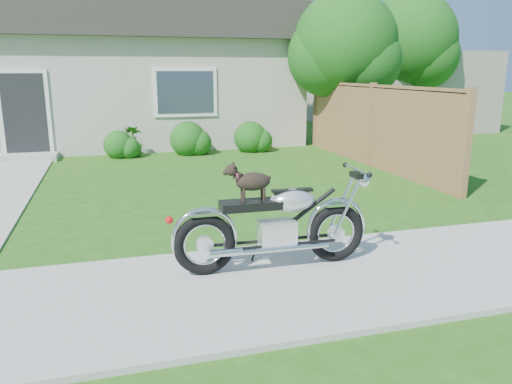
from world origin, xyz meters
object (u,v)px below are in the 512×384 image
potted_plant_right (134,141)px  motorcycle_with_dog (276,223)px  tree_far (414,44)px  fence (371,125)px  house (89,71)px  tree_near (350,48)px

potted_plant_right → motorcycle_with_dog: 8.27m
tree_far → fence: bearing=-130.7°
motorcycle_with_dog → house: bearing=101.8°
potted_plant_right → motorcycle_with_dog: motorcycle_with_dog is taller
tree_far → motorcycle_with_dog: (-8.17, -10.08, -2.46)m
tree_near → tree_far: (3.46, 2.29, 0.27)m
motorcycle_with_dog → tree_far: bearing=52.3°
fence → tree_near: tree_near is taller
potted_plant_right → motorcycle_with_dog: size_ratio=0.36×
motorcycle_with_dog → fence: bearing=53.9°
house → motorcycle_with_dog: (2.17, -11.64, -1.60)m
tree_far → motorcycle_with_dog: bearing=-129.0°
house → motorcycle_with_dog: 11.95m
house → tree_far: bearing=-8.6°
potted_plant_right → tree_near: bearing=-4.0°
house → fence: 8.96m
fence → potted_plant_right: bearing=151.9°
fence → potted_plant_right: size_ratio=8.32×
potted_plant_right → motorcycle_with_dog: (1.11, -8.20, 0.16)m
fence → tree_far: (4.04, 4.69, 2.07)m
house → tree_near: 7.90m
fence → tree_near: bearing=76.5°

